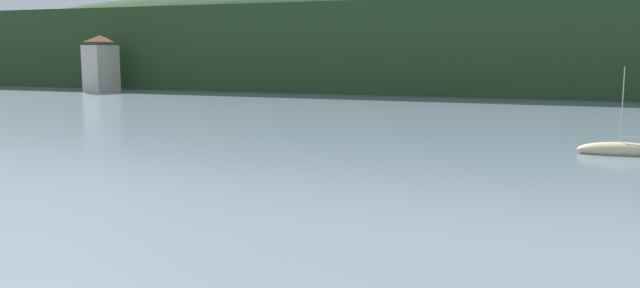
% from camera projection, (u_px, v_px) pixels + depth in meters
% --- Properties ---
extents(wooded_hillside, '(352.00, 61.96, 31.09)m').
position_uv_depth(wooded_hillside, '(439.00, 55.00, 125.57)').
color(wooded_hillside, '#264223').
rests_on(wooded_hillside, ground_plane).
extents(shore_building_west, '(3.22, 5.56, 8.64)m').
position_uv_depth(shore_building_west, '(101.00, 64.00, 104.33)').
color(shore_building_west, beige).
rests_on(shore_building_west, ground_plane).
extents(sailboat_far_7, '(5.00, 1.96, 5.54)m').
position_uv_depth(sailboat_far_7, '(620.00, 151.00, 40.24)').
color(sailboat_far_7, '#CCBC8E').
rests_on(sailboat_far_7, ground_plane).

